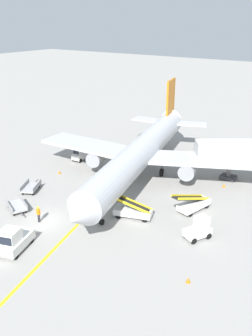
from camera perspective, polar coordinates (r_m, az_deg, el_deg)
ground_plane at (r=37.76m, az=-12.09°, el=-8.01°), size 300.00×300.00×0.00m
taxi_line_yellow at (r=39.68m, az=-4.86°, el=-5.98°), size 19.70×77.68×0.01m
airliner at (r=45.36m, az=2.40°, el=2.49°), size 27.91×34.92×10.10m
pushback_tug at (r=33.75m, az=-16.79°, el=-10.47°), size 2.91×4.01×2.20m
baggage_tug_near_wing at (r=34.64m, az=11.03°, el=-9.09°), size 2.24×2.73×2.10m
baggage_tug_by_cargo_door at (r=52.19m, az=-7.08°, el=2.11°), size 1.53×2.51×2.10m
belt_loader_forward_hold at (r=37.41m, az=0.91°, el=-6.41°), size 5.14×2.77×2.59m
belt_loader_aft_hold at (r=39.23m, az=10.21°, el=-5.35°), size 2.43×5.16×2.59m
baggage_cart_loaded at (r=40.43m, az=-16.33°, el=-5.56°), size 3.74×2.59×0.94m
baggage_cart_empty_trailing at (r=44.26m, az=-14.27°, el=-2.85°), size 2.68×3.70×0.94m
ground_crew_marshaller at (r=37.44m, az=-13.19°, el=-6.79°), size 0.36×0.24×1.70m
safety_cone_nose_left at (r=45.45m, az=14.70°, el=-2.56°), size 0.36×0.36×0.44m
safety_cone_nose_right at (r=29.76m, az=9.47°, el=-16.48°), size 0.36×0.36×0.44m
safety_cone_wingtip_left at (r=56.51m, az=-5.13°, el=3.00°), size 0.36×0.36×0.44m
safety_cone_wingtip_right at (r=48.40m, az=-10.11°, el=-0.61°), size 0.36×0.36×0.44m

